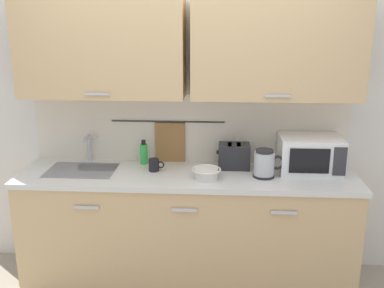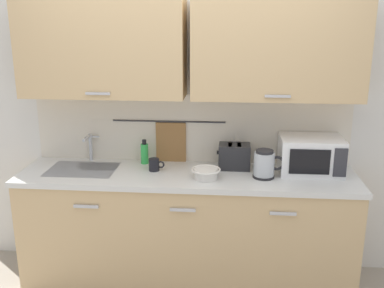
% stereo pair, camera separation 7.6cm
% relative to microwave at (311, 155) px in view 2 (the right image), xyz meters
% --- Properties ---
extents(counter_unit, '(2.53, 0.64, 0.90)m').
position_rel_microwave_xyz_m(counter_unit, '(-0.93, -0.11, -0.58)').
color(counter_unit, tan).
rests_on(counter_unit, ground).
extents(back_wall_assembly, '(3.70, 0.41, 2.50)m').
position_rel_microwave_xyz_m(back_wall_assembly, '(-0.92, 0.12, 0.49)').
color(back_wall_assembly, silver).
rests_on(back_wall_assembly, ground).
extents(sink_faucet, '(0.09, 0.17, 0.22)m').
position_rel_microwave_xyz_m(sink_faucet, '(-1.73, 0.12, 0.01)').
color(sink_faucet, '#B2B5BA').
rests_on(sink_faucet, counter_unit).
extents(microwave, '(0.46, 0.35, 0.27)m').
position_rel_microwave_xyz_m(microwave, '(0.00, 0.00, 0.00)').
color(microwave, white).
rests_on(microwave, counter_unit).
extents(electric_kettle, '(0.23, 0.16, 0.21)m').
position_rel_microwave_xyz_m(electric_kettle, '(-0.35, -0.15, -0.03)').
color(electric_kettle, black).
rests_on(electric_kettle, counter_unit).
extents(dish_soap_bottle, '(0.06, 0.06, 0.20)m').
position_rel_microwave_xyz_m(dish_soap_bottle, '(-1.28, 0.10, -0.05)').
color(dish_soap_bottle, green).
rests_on(dish_soap_bottle, counter_unit).
extents(mug_near_sink, '(0.12, 0.08, 0.09)m').
position_rel_microwave_xyz_m(mug_near_sink, '(-1.17, -0.07, -0.09)').
color(mug_near_sink, black).
rests_on(mug_near_sink, counter_unit).
extents(mixing_bowl, '(0.21, 0.21, 0.08)m').
position_rel_microwave_xyz_m(mixing_bowl, '(-0.77, -0.21, -0.09)').
color(mixing_bowl, silver).
rests_on(mixing_bowl, counter_unit).
extents(toaster, '(0.26, 0.17, 0.19)m').
position_rel_microwave_xyz_m(toaster, '(-0.57, 0.04, -0.04)').
color(toaster, '#232326').
rests_on(toaster, counter_unit).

